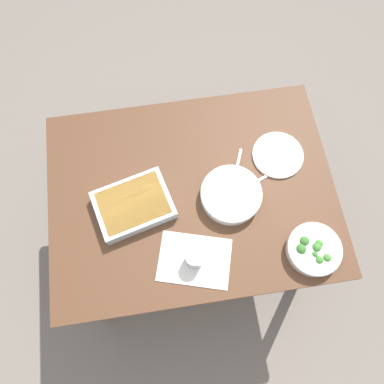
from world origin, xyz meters
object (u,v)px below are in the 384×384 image
object	(u,v)px
fork_on_table	(266,176)
drink_cup	(195,258)
stew_bowl	(231,195)
broccoli_bowl	(314,249)
baking_dish	(134,205)
spoon_by_stew	(236,172)
side_plate	(278,155)

from	to	relation	value
fork_on_table	drink_cup	bearing A→B (deg)	-139.44
stew_bowl	broccoli_bowl	world-z (taller)	broccoli_bowl
stew_bowl	broccoli_bowl	bearing A→B (deg)	-44.29
fork_on_table	broccoli_bowl	bearing A→B (deg)	-72.47
baking_dish	fork_on_table	distance (m)	0.57
baking_dish	spoon_by_stew	xyz separation A→B (m)	(0.44, 0.09, -0.03)
broccoli_bowl	side_plate	bearing A→B (deg)	94.99
baking_dish	side_plate	world-z (taller)	baking_dish
baking_dish	spoon_by_stew	size ratio (longest dim) A/B	2.04
drink_cup	spoon_by_stew	bearing A→B (deg)	55.87
broccoli_bowl	side_plate	world-z (taller)	broccoli_bowl
broccoli_bowl	baking_dish	bearing A→B (deg)	157.04
baking_dish	drink_cup	size ratio (longest dim) A/B	4.05
drink_cup	fork_on_table	world-z (taller)	drink_cup
side_plate	spoon_by_stew	world-z (taller)	side_plate
stew_bowl	fork_on_table	size ratio (longest dim) A/B	1.48
side_plate	spoon_by_stew	bearing A→B (deg)	-165.35
drink_cup	spoon_by_stew	world-z (taller)	drink_cup
baking_dish	drink_cup	world-z (taller)	drink_cup
stew_bowl	drink_cup	size ratio (longest dim) A/B	2.97
side_plate	spoon_by_stew	size ratio (longest dim) A/B	1.30
drink_cup	fork_on_table	size ratio (longest dim) A/B	0.50
stew_bowl	fork_on_table	distance (m)	0.19
drink_cup	spoon_by_stew	distance (m)	0.41
side_plate	fork_on_table	bearing A→B (deg)	-128.64
baking_dish	side_plate	distance (m)	0.65
broccoli_bowl	side_plate	xyz separation A→B (m)	(-0.04, 0.43, -0.02)
spoon_by_stew	drink_cup	bearing A→B (deg)	-124.13
baking_dish	drink_cup	bearing A→B (deg)	-49.92
drink_cup	spoon_by_stew	size ratio (longest dim) A/B	0.50
stew_bowl	fork_on_table	xyz separation A→B (m)	(0.17, 0.07, -0.03)
side_plate	drink_cup	bearing A→B (deg)	-137.37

